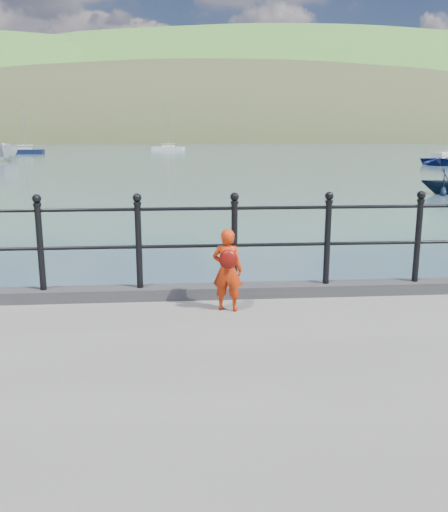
{
  "coord_description": "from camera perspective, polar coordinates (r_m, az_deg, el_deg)",
  "views": [
    {
      "loc": [
        -0.08,
        -6.83,
        3.06
      ],
      "look_at": [
        0.46,
        -0.2,
        1.55
      ],
      "focal_mm": 38.0,
      "sensor_mm": 36.0,
      "label": 1
    }
  ],
  "objects": [
    {
      "name": "ground",
      "position": [
        7.48,
        -3.75,
        -11.38
      ],
      "size": [
        600.0,
        600.0,
        0.0
      ],
      "primitive_type": "plane",
      "color": "#2D4251",
      "rests_on": "ground"
    },
    {
      "name": "far_shore",
      "position": [
        250.54,
        4.14,
        6.88
      ],
      "size": [
        830.0,
        200.0,
        156.0
      ],
      "color": "#333A21",
      "rests_on": "ground"
    },
    {
      "name": "railing",
      "position": [
        6.79,
        -3.94,
        2.28
      ],
      "size": [
        18.11,
        0.11,
        1.2
      ],
      "color": "black",
      "rests_on": "kerb"
    },
    {
      "name": "sailboat_deep",
      "position": [
        99.02,
        -5.91,
        11.15
      ],
      "size": [
        5.95,
        3.0,
        8.51
      ],
      "rotation": [
        0.0,
        0.0,
        -0.24
      ],
      "color": "silver",
      "rests_on": "ground"
    },
    {
      "name": "child",
      "position": [
        6.35,
        0.37,
        -1.41
      ],
      "size": [
        0.41,
        0.35,
        0.98
      ],
      "rotation": [
        0.0,
        0.0,
        2.83
      ],
      "color": "red",
      "rests_on": "quay"
    },
    {
      "name": "launch_white",
      "position": [
        65.32,
        -21.86,
        10.12
      ],
      "size": [
        2.66,
        5.6,
        2.08
      ],
      "primitive_type": "imported",
      "rotation": [
        0.0,
        0.0,
        0.12
      ],
      "color": "silver",
      "rests_on": "ground"
    },
    {
      "name": "sailboat_left",
      "position": [
        87.75,
        -20.2,
        10.24
      ],
      "size": [
        5.39,
        1.73,
        7.74
      ],
      "rotation": [
        0.0,
        0.0,
        -0.01
      ],
      "color": "black",
      "rests_on": "ground"
    },
    {
      "name": "launch_navy",
      "position": [
        30.17,
        22.33,
        7.26
      ],
      "size": [
        3.26,
        3.22,
        1.3
      ],
      "primitive_type": "imported",
      "rotation": [
        0.0,
        0.0,
        0.87
      ],
      "color": "black",
      "rests_on": "ground"
    },
    {
      "name": "kerb",
      "position": [
        6.97,
        -3.85,
        -3.79
      ],
      "size": [
        60.0,
        0.3,
        0.15
      ],
      "primitive_type": "cube",
      "color": "#28282B",
      "rests_on": "quay"
    }
  ]
}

